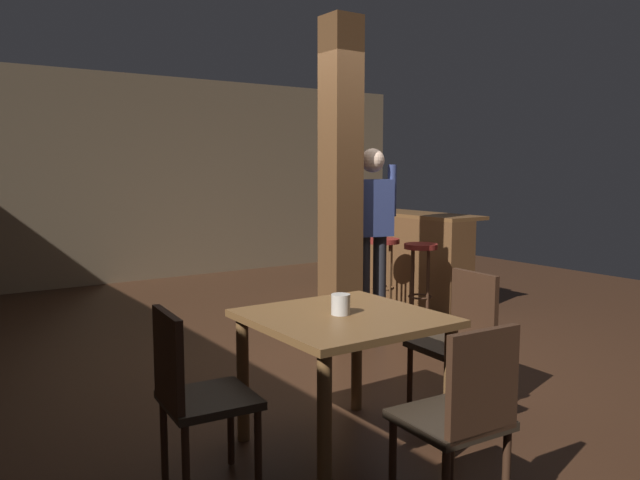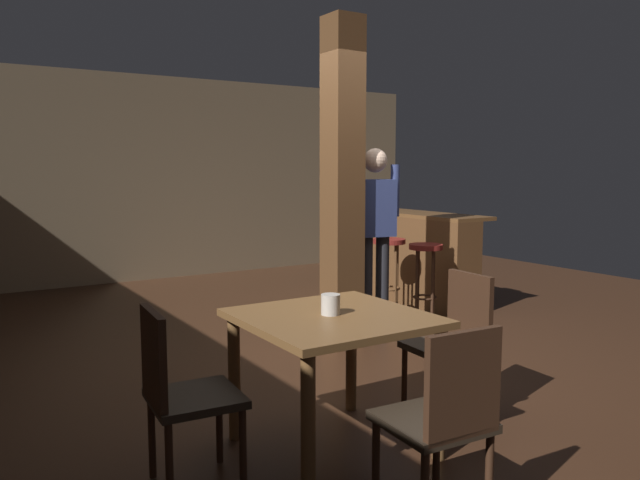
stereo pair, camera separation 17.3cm
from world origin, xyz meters
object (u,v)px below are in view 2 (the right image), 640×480
at_px(napkin_cup, 331,304).
at_px(bar_stool_near, 425,265).
at_px(chair_south, 444,415).
at_px(bar_counter, 410,256).
at_px(chair_east, 455,337).
at_px(standing_person, 375,230).
at_px(chair_west, 179,389).
at_px(dining_table, 333,337).
at_px(bar_stool_mid, 389,258).

relative_size(napkin_cup, bar_stool_near, 0.14).
bearing_deg(chair_south, bar_counter, 51.37).
xyz_separation_m(napkin_cup, bar_stool_near, (2.30, 1.81, -0.22)).
distance_m(chair_east, bar_stool_near, 2.31).
relative_size(chair_east, napkin_cup, 7.94).
xyz_separation_m(napkin_cup, standing_person, (1.51, 1.60, 0.19)).
distance_m(chair_west, standing_person, 2.91).
xyz_separation_m(dining_table, chair_south, (-0.02, -0.89, -0.13)).
relative_size(bar_stool_near, bar_stool_mid, 1.00).
bearing_deg(chair_east, chair_south, -136.41).
height_order(standing_person, bar_stool_near, standing_person).
distance_m(standing_person, bar_counter, 1.82).
relative_size(bar_counter, bar_stool_near, 2.35).
distance_m(chair_east, chair_west, 1.77).
height_order(standing_person, bar_stool_mid, standing_person).
relative_size(chair_west, bar_stool_mid, 1.11).
bearing_deg(bar_stool_near, standing_person, -165.49).
relative_size(chair_south, standing_person, 0.52).
relative_size(chair_south, bar_counter, 0.47).
relative_size(chair_west, standing_person, 0.52).
xyz_separation_m(standing_person, bar_stool_near, (0.79, 0.20, -0.41)).
bearing_deg(napkin_cup, chair_south, -90.79).
distance_m(bar_counter, bar_stool_mid, 0.69).
xyz_separation_m(chair_east, bar_stool_near, (1.40, 1.84, 0.09)).
height_order(bar_stool_near, bar_stool_mid, same).
relative_size(dining_table, chair_west, 1.07).
xyz_separation_m(chair_east, standing_person, (0.61, 1.63, 0.50)).
xyz_separation_m(chair_south, bar_stool_near, (2.32, 2.71, 0.09)).
distance_m(chair_south, standing_person, 2.98).
distance_m(chair_east, bar_counter, 3.38).
relative_size(standing_person, bar_counter, 0.91).
bearing_deg(bar_stool_mid, chair_south, -125.16).
bearing_deg(dining_table, standing_person, 47.05).
bearing_deg(dining_table, bar_stool_mid, 46.20).
height_order(dining_table, bar_stool_mid, bar_stool_mid).
bearing_deg(bar_stool_near, napkin_cup, -141.87).
bearing_deg(chair_east, bar_counter, 54.28).
relative_size(dining_table, chair_south, 1.07).
xyz_separation_m(chair_south, standing_person, (1.53, 2.51, 0.50)).
xyz_separation_m(chair_south, bar_counter, (2.89, 3.61, 0.02)).
distance_m(dining_table, standing_person, 2.24).
bearing_deg(chair_east, dining_table, 178.91).
distance_m(dining_table, chair_west, 0.88).
bearing_deg(bar_stool_near, dining_table, -141.56).
relative_size(napkin_cup, standing_person, 0.07).
bearing_deg(bar_stool_mid, dining_table, -133.80).
height_order(chair_west, bar_stool_near, chair_west).
xyz_separation_m(chair_west, bar_stool_near, (3.16, 1.81, 0.09)).
relative_size(dining_table, bar_counter, 0.51).
bearing_deg(bar_stool_mid, bar_counter, 30.68).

